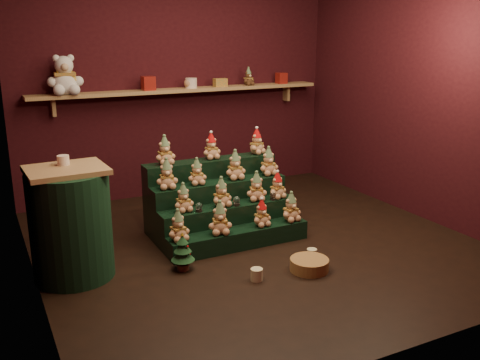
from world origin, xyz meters
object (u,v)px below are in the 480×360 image
wicker_basket (309,265)px  snow_globe_c (273,196)px  side_table (71,224)px  mug_right (312,254)px  snow_globe_a (199,207)px  mug_left (257,274)px  brown_bear (248,77)px  snow_globe_b (236,201)px  white_bear (64,70)px  riser_tier_front (239,238)px  mini_christmas_tree (183,252)px

wicker_basket → snow_globe_c: bearing=80.4°
side_table → mug_right: 2.11m
snow_globe_a → mug_right: (0.81, -0.69, -0.36)m
snow_globe_c → mug_left: snow_globe_c is taller
brown_bear → snow_globe_b: bearing=-132.8°
snow_globe_b → mug_right: 0.89m
white_bear → brown_bear: (2.24, -0.00, -0.16)m
snow_globe_b → snow_globe_a: bearing=-180.0°
mug_right → wicker_basket: wicker_basket is taller
snow_globe_a → snow_globe_c: bearing=0.0°
mug_left → mug_right: 0.67m
snow_globe_a → mug_left: 0.94m
riser_tier_front → brown_bear: 2.50m
snow_globe_b → white_bear: (-1.23, 1.67, 1.18)m
wicker_basket → brown_bear: brown_bear is taller
mug_left → mug_right: size_ratio=1.12×
wicker_basket → snow_globe_b: bearing=106.2°
snow_globe_c → mini_christmas_tree: 1.20m
snow_globe_a → wicker_basket: snow_globe_a is taller
side_table → mini_christmas_tree: 0.95m
riser_tier_front → wicker_basket: riser_tier_front is taller
mug_right → snow_globe_b: bearing=121.1°
snow_globe_b → brown_bear: 2.20m
wicker_basket → white_bear: size_ratio=0.63×
mug_left → wicker_basket: wicker_basket is taller
wicker_basket → mini_christmas_tree: bearing=152.5°
mini_christmas_tree → white_bear: 2.56m
snow_globe_b → riser_tier_front: bearing=-107.7°
mug_right → brown_bear: bearing=76.1°
side_table → mug_left: size_ratio=9.22×
mug_left → white_bear: size_ratio=0.19×
snow_globe_b → wicker_basket: size_ratio=0.28×
wicker_basket → brown_bear: size_ratio=1.53×
mini_christmas_tree → brown_bear: size_ratio=1.59×
riser_tier_front → side_table: size_ratio=1.49×
side_table → wicker_basket: size_ratio=2.82×
snow_globe_c → mug_right: (0.01, -0.69, -0.36)m
mug_left → white_bear: (-0.99, 2.53, 1.54)m
snow_globe_a → snow_globe_c: (0.80, 0.00, -0.00)m
mini_christmas_tree → mug_left: bearing=-44.7°
white_bear → brown_bear: 2.24m
snow_globe_a → snow_globe_b: (0.39, 0.00, 0.00)m
wicker_basket → white_bear: white_bear is taller
riser_tier_front → snow_globe_b: bearing=72.3°
mini_christmas_tree → mug_left: 0.67m
white_bear → brown_bear: size_ratio=2.44×
snow_globe_a → mug_left: (0.15, -0.85, -0.35)m
snow_globe_c → side_table: (-1.97, -0.09, 0.06)m
snow_globe_c → snow_globe_b: bearing=180.0°
mini_christmas_tree → snow_globe_c: bearing=19.2°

